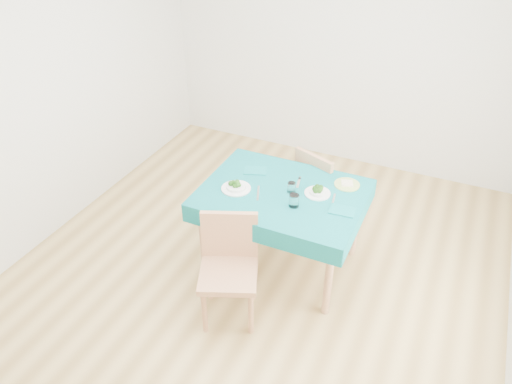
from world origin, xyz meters
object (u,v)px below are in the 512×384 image
at_px(table, 281,229).
at_px(chair_near, 228,264).
at_px(bowl_far, 318,191).
at_px(chair_far, 325,180).
at_px(side_plate, 347,185).
at_px(bowl_near, 236,185).

xyz_separation_m(table, chair_near, (-0.13, -0.72, 0.15)).
xyz_separation_m(chair_near, bowl_far, (0.39, 0.81, 0.26)).
height_order(table, chair_far, chair_far).
height_order(chair_near, side_plate, chair_near).
bearing_deg(side_plate, bowl_near, -151.64).
bearing_deg(chair_far, side_plate, 149.69).
bearing_deg(table, side_plate, 35.16).
bearing_deg(chair_far, bowl_near, 79.46).
relative_size(bowl_far, side_plate, 1.00).
xyz_separation_m(chair_near, chair_far, (0.28, 1.40, -0.02)).
bearing_deg(bowl_far, chair_near, -116.04).
relative_size(table, bowl_near, 5.38).
bearing_deg(side_plate, bowl_far, -128.75).
xyz_separation_m(table, chair_far, (0.15, 0.68, 0.13)).
relative_size(bowl_near, side_plate, 1.15).
relative_size(table, side_plate, 6.17).
height_order(chair_far, bowl_near, chair_far).
bearing_deg(table, bowl_near, -161.39).
xyz_separation_m(chair_near, side_plate, (0.57, 1.03, 0.23)).
distance_m(table, chair_near, 0.74).
bearing_deg(side_plate, chair_near, -119.10).
distance_m(chair_near, bowl_near, 0.69).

